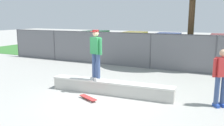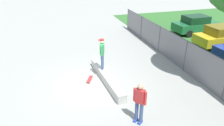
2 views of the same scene
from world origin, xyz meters
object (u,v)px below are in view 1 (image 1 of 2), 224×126
Objects in this scene: skateboarder at (96,52)px; car_blue at (168,44)px; skateboard at (88,98)px; car_red at (223,46)px; car_yellow at (135,42)px; car_green at (97,40)px; bystander at (221,75)px; concrete_ledge at (110,88)px.

skateboarder is 9.84m from car_blue.
car_red is (3.92, 10.99, 0.77)m from skateboard.
car_yellow is 1.00× the size of car_blue.
skateboard is 0.19× the size of car_blue.
car_blue is (6.24, -0.62, 0.00)m from car_green.
car_green is 14.10m from bystander.
bystander is at bearing -89.24° from car_red.
car_red is at bearing 68.41° from skateboarder.
bystander is (9.98, -9.96, 0.17)m from car_green.
concrete_ledge is 1.10× the size of car_red.
car_red is at bearing 6.30° from car_blue.
skateboarder is 0.43× the size of car_red.
car_blue is 3.63m from car_red.
car_blue is 1.00× the size of car_red.
car_green is (-6.35, 10.33, 0.59)m from concrete_ledge.
skateboarder is at bearing -77.46° from car_yellow.
car_yellow is 6.30m from car_red.
car_yellow is 1.00× the size of car_red.
skateboarder is 1.01× the size of bystander.
skateboarder is 10.45m from car_yellow.
car_blue is at bearing -7.82° from car_yellow.
car_red is at bearing -1.27° from car_green.
car_green and car_yellow have the same top height.
skateboard is at bearing -162.90° from bystander.
car_blue is at bearing 90.65° from concrete_ledge.
skateboard is at bearing -81.65° from skateboarder.
car_red is (3.50, 10.12, 0.59)m from concrete_ledge.
car_yellow is (3.55, -0.25, 0.00)m from car_green.
car_yellow is at bearing 172.18° from car_blue.
concrete_ledge is 1.10× the size of car_yellow.
car_green is at bearing 121.57° from concrete_ledge.
car_yellow is 2.72m from car_blue.
skateboard is 0.19× the size of car_red.
bystander is (4.05, 1.25, 0.94)m from skateboard.
car_blue reaches higher than skateboard.
car_red is at bearing 0.25° from car_yellow.
skateboarder is at bearing -170.65° from concrete_ledge.
car_green is 6.27m from car_blue.
skateboarder reaches higher than skateboard.
car_yellow is at bearing 102.24° from skateboard.
car_red is (9.85, -0.22, 0.00)m from car_green.
car_blue is at bearing 88.29° from skateboard.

